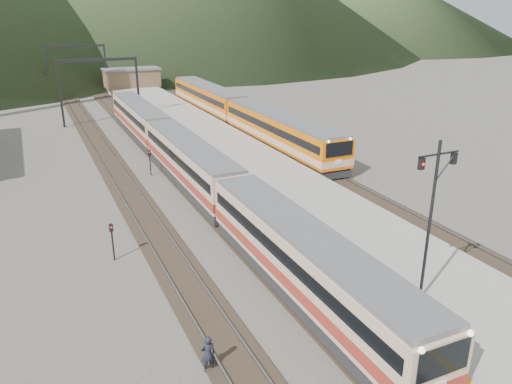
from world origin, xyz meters
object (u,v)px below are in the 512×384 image
main_train (190,164)px  worker (208,354)px  second_train (239,111)px  signal_mast (432,207)px

main_train → worker: (-6.16, -21.52, -1.04)m
second_train → worker: size_ratio=25.97×
main_train → second_train: 20.70m
second_train → worker: second_train is taller
main_train → signal_mast: size_ratio=7.23×
main_train → signal_mast: 22.81m
signal_mast → worker: (-10.24, 0.61, -4.79)m
second_train → signal_mast: size_ratio=5.60×
main_train → signal_mast: signal_mast is taller
signal_mast → worker: bearing=176.6°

